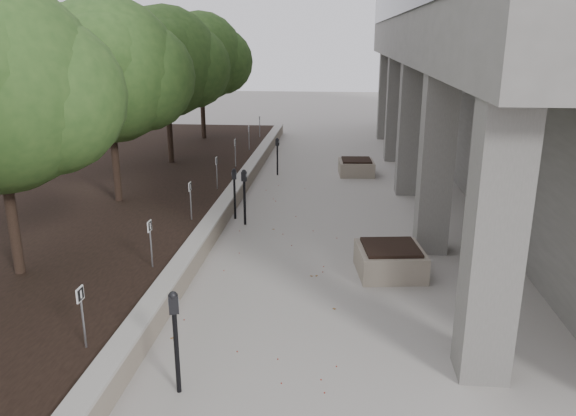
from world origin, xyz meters
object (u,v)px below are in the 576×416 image
at_px(parking_meter_3, 235,194).
at_px(parking_meter_4, 245,197).
at_px(planter_back, 356,167).
at_px(crabapple_tree_5, 201,76).
at_px(parking_meter_2, 176,343).
at_px(parking_meter_5, 277,157).
at_px(crabapple_tree_4, 167,85).
at_px(planter_front, 390,260).
at_px(crabapple_tree_3, 110,101).

xyz_separation_m(parking_meter_3, parking_meter_4, (0.35, -0.46, 0.04)).
relative_size(parking_meter_4, planter_back, 1.22).
xyz_separation_m(crabapple_tree_5, parking_meter_2, (3.92, -17.86, -2.35)).
height_order(parking_meter_2, parking_meter_5, parking_meter_2).
bearing_deg(parking_meter_5, planter_back, 25.53).
bearing_deg(crabapple_tree_4, parking_meter_2, -73.04).
bearing_deg(parking_meter_3, crabapple_tree_4, 117.20).
distance_m(parking_meter_3, planter_front, 5.14).
xyz_separation_m(crabapple_tree_3, parking_meter_2, (3.92, -7.86, -2.35)).
relative_size(crabapple_tree_5, parking_meter_2, 3.54).
relative_size(crabapple_tree_3, parking_meter_3, 3.88).
bearing_deg(crabapple_tree_3, crabapple_tree_5, 90.00).
relative_size(parking_meter_5, planter_back, 1.11).
bearing_deg(crabapple_tree_3, parking_meter_3, -2.11).
height_order(parking_meter_3, planter_front, parking_meter_3).
relative_size(crabapple_tree_4, planter_back, 4.47).
relative_size(crabapple_tree_3, planter_back, 4.47).
bearing_deg(parking_meter_4, crabapple_tree_3, -175.38).
relative_size(crabapple_tree_3, parking_meter_2, 3.54).
relative_size(crabapple_tree_3, planter_front, 4.11).
bearing_deg(crabapple_tree_5, crabapple_tree_3, -90.00).
bearing_deg(crabapple_tree_4, crabapple_tree_3, -90.00).
bearing_deg(crabapple_tree_5, planter_front, -61.96).
distance_m(crabapple_tree_3, crabapple_tree_4, 5.00).
xyz_separation_m(crabapple_tree_3, crabapple_tree_4, (0.00, 5.00, 0.00)).
bearing_deg(planter_back, parking_meter_5, -173.15).
xyz_separation_m(crabapple_tree_4, planter_front, (7.17, -8.46, -2.81)).
distance_m(crabapple_tree_5, planter_front, 15.51).
xyz_separation_m(crabapple_tree_5, planter_back, (6.68, -4.70, -2.84)).
bearing_deg(parking_meter_3, parking_meter_4, -58.36).
xyz_separation_m(crabapple_tree_5, parking_meter_4, (3.63, -10.58, -2.38)).
distance_m(parking_meter_2, parking_meter_4, 7.29).
relative_size(crabapple_tree_5, parking_meter_3, 3.88).
height_order(planter_front, planter_back, planter_front).
relative_size(parking_meter_2, planter_back, 1.26).
bearing_deg(parking_meter_5, crabapple_tree_5, 146.24).
distance_m(crabapple_tree_3, parking_meter_5, 6.75).
bearing_deg(parking_meter_2, crabapple_tree_3, 97.88).
bearing_deg(parking_meter_4, parking_meter_5, 101.25).
bearing_deg(crabapple_tree_4, parking_meter_4, -56.96).
relative_size(crabapple_tree_3, parking_meter_5, 4.03).
relative_size(parking_meter_2, parking_meter_5, 1.14).
xyz_separation_m(parking_meter_2, parking_meter_3, (-0.64, 7.74, -0.07)).
bearing_deg(crabapple_tree_3, parking_meter_5, 52.06).
distance_m(crabapple_tree_4, parking_meter_5, 4.58).
relative_size(crabapple_tree_4, parking_meter_2, 3.54).
bearing_deg(planter_front, crabapple_tree_3, 154.21).
relative_size(crabapple_tree_3, crabapple_tree_5, 1.00).
bearing_deg(crabapple_tree_4, crabapple_tree_5, 90.00).
xyz_separation_m(parking_meter_4, planter_front, (3.54, -2.88, -0.44)).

